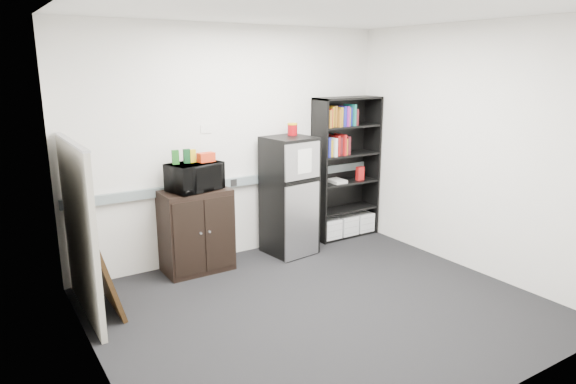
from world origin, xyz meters
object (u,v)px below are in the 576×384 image
at_px(cubicle_partition, 80,230).
at_px(refrigerator, 290,196).
at_px(microwave, 195,177).
at_px(bookshelf, 346,169).
at_px(cabinet, 196,231).

relative_size(cubicle_partition, refrigerator, 1.14).
height_order(cubicle_partition, refrigerator, cubicle_partition).
bearing_deg(refrigerator, microwave, 169.93).
relative_size(bookshelf, refrigerator, 1.30).
bearing_deg(microwave, cabinet, 75.06).
distance_m(cabinet, refrigerator, 1.21).
xyz_separation_m(bookshelf, refrigerator, (-0.97, -0.14, -0.20)).
height_order(bookshelf, microwave, bookshelf).
relative_size(cabinet, microwave, 1.69).
relative_size(cubicle_partition, cabinet, 1.75).
distance_m(bookshelf, cubicle_partition, 3.46).
bearing_deg(refrigerator, bookshelf, 1.52).
height_order(cabinet, microwave, microwave).
relative_size(cubicle_partition, microwave, 2.96).
height_order(cubicle_partition, cabinet, cubicle_partition).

